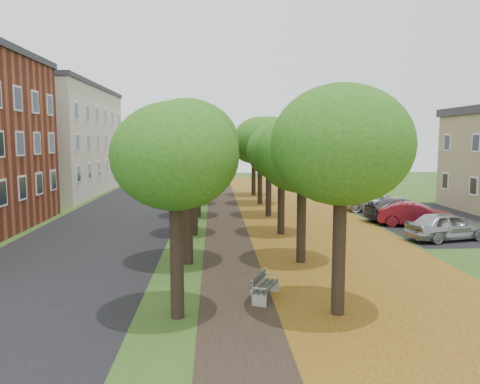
{
  "coord_description": "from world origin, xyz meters",
  "views": [
    {
      "loc": [
        -1.1,
        -13.42,
        5.25
      ],
      "look_at": [
        0.25,
        10.81,
        2.5
      ],
      "focal_mm": 35.0,
      "sensor_mm": 36.0,
      "label": 1
    }
  ],
  "objects": [
    {
      "name": "tree_row_east",
      "position": [
        2.6,
        15.0,
        4.85
      ],
      "size": [
        4.05,
        34.05,
        6.6
      ],
      "color": "black",
      "rests_on": "ground"
    },
    {
      "name": "car_white",
      "position": [
        11.0,
        19.78,
        0.7
      ],
      "size": [
        5.44,
        3.41,
        1.4
      ],
      "primitive_type": "imported",
      "rotation": [
        0.0,
        0.0,
        1.34
      ],
      "color": "silver",
      "rests_on": "ground"
    },
    {
      "name": "street_asphalt",
      "position": [
        -7.5,
        15.0,
        0.0
      ],
      "size": [
        8.0,
        70.0,
        0.01
      ],
      "primitive_type": "cube",
      "color": "black",
      "rests_on": "ground"
    },
    {
      "name": "car_grey",
      "position": [
        11.0,
        15.61,
        0.73
      ],
      "size": [
        5.26,
        2.7,
        1.46
      ],
      "primitive_type": "imported",
      "rotation": [
        0.0,
        0.0,
        1.71
      ],
      "color": "#313035",
      "rests_on": "ground"
    },
    {
      "name": "leaf_verge",
      "position": [
        5.0,
        15.0,
        0.01
      ],
      "size": [
        7.5,
        70.0,
        0.01
      ],
      "primitive_type": "cube",
      "color": "olive",
      "rests_on": "ground"
    },
    {
      "name": "tree_row_west",
      "position": [
        -2.2,
        15.0,
        4.85
      ],
      "size": [
        4.05,
        34.05,
        6.6
      ],
      "color": "black",
      "rests_on": "ground"
    },
    {
      "name": "car_red",
      "position": [
        11.0,
        13.72,
        0.72
      ],
      "size": [
        4.65,
        3.02,
        1.45
      ],
      "primitive_type": "imported",
      "rotation": [
        0.0,
        0.0,
        1.2
      ],
      "color": "maroon",
      "rests_on": "ground"
    },
    {
      "name": "car_silver",
      "position": [
        11.0,
        9.94,
        0.74
      ],
      "size": [
        4.67,
        2.79,
        1.49
      ],
      "primitive_type": "imported",
      "rotation": [
        0.0,
        0.0,
        1.82
      ],
      "color": "#A7A7AC",
      "rests_on": "ground"
    },
    {
      "name": "ground",
      "position": [
        0.0,
        0.0,
        0.0
      ],
      "size": [
        120.0,
        120.0,
        0.0
      ],
      "primitive_type": "plane",
      "color": "#2D4C19",
      "rests_on": "ground"
    },
    {
      "name": "parking_lot",
      "position": [
        13.5,
        16.0,
        0.0
      ],
      "size": [
        9.0,
        16.0,
        0.01
      ],
      "primitive_type": "cube",
      "color": "black",
      "rests_on": "ground"
    },
    {
      "name": "footpath",
      "position": [
        0.0,
        15.0,
        0.0
      ],
      "size": [
        3.2,
        70.0,
        0.01
      ],
      "primitive_type": "cube",
      "color": "black",
      "rests_on": "ground"
    },
    {
      "name": "bench",
      "position": [
        0.54,
        1.47,
        0.42
      ],
      "size": [
        1.09,
        1.75,
        0.8
      ],
      "rotation": [
        0.0,
        0.0,
        1.18
      ],
      "color": "#242D26",
      "rests_on": "ground"
    },
    {
      "name": "building_cream",
      "position": [
        -17.0,
        33.0,
        5.21
      ],
      "size": [
        10.3,
        20.3,
        10.4
      ],
      "color": "beige",
      "rests_on": "ground"
    }
  ]
}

